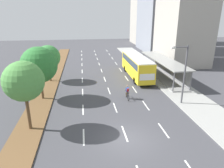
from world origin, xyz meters
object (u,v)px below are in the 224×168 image
bus (137,64)px  median_tree_second (39,65)px  bus_shelter (165,66)px  median_tree_third (48,57)px  cyclist (127,93)px  streetlight (183,71)px  median_tree_nearest (24,81)px

bus → median_tree_second: (-13.49, -7.41, 2.17)m
bus_shelter → median_tree_third: median_tree_third is taller
cyclist → median_tree_third: size_ratio=0.34×
bus → cyclist: size_ratio=6.20×
streetlight → bus: bearing=101.0°
bus_shelter → median_tree_nearest: (-17.68, -13.21, 2.65)m
cyclist → bus: bearing=68.8°
bus → median_tree_second: 15.54m
cyclist → median_tree_nearest: bearing=-151.1°
bus_shelter → streetlight: size_ratio=2.19×
bus_shelter → streetlight: streetlight is taller
bus → streetlight: bearing=-79.0°
cyclist → streetlight: bearing=-22.9°
median_tree_third → median_tree_second: bearing=-89.8°
bus → median_tree_third: 13.63m
median_tree_nearest → cyclist: bearing=28.9°
median_tree_second → median_tree_third: size_ratio=1.15×
median_tree_nearest → bus: bearing=46.9°
bus → cyclist: 9.51m
median_tree_second → cyclist: bearing=-7.8°
median_tree_nearest → bus_shelter: bearing=36.8°
cyclist → median_tree_nearest: (-9.99, -5.51, 3.72)m
median_tree_third → streetlight: streetlight is taller
bus → cyclist: bearing=-111.2°
bus → bus_shelter: bearing=-14.3°
median_tree_second → bus: bearing=28.8°
bus_shelter → median_tree_third: bearing=178.1°
median_tree_second → median_tree_third: bearing=90.2°
bus → median_tree_nearest: bearing=-133.1°
median_tree_third → median_tree_nearest: bearing=-89.5°
median_tree_second → median_tree_nearest: bearing=-89.2°
streetlight → median_tree_second: bearing=166.6°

